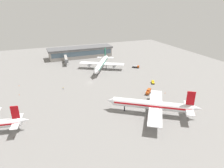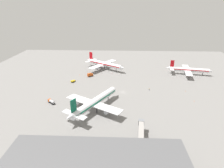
# 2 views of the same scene
# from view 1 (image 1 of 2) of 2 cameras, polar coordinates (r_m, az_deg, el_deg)

# --- Properties ---
(ground) EXTENTS (288.00, 288.00, 0.00)m
(ground) POSITION_cam_1_polar(r_m,az_deg,el_deg) (153.76, -6.33, 0.36)
(ground) COLOR gray
(terminal_building) EXTENTS (70.09, 19.48, 10.94)m
(terminal_building) POSITION_cam_1_polar(r_m,az_deg,el_deg) (227.08, -8.97, 8.99)
(terminal_building) COLOR #9E9993
(terminal_building) RESTS_ON ground
(airplane_taxiing) EXTENTS (38.65, 46.14, 15.58)m
(airplane_taxiing) POSITION_cam_1_polar(r_m,az_deg,el_deg) (181.71, -3.03, 5.86)
(airplane_taxiing) COLOR white
(airplane_taxiing) RESTS_ON ground
(airplane_distant) EXTENTS (44.16, 37.27, 15.48)m
(airplane_distant) POSITION_cam_1_polar(r_m,az_deg,el_deg) (111.14, 11.55, -5.88)
(airplane_distant) COLOR white
(airplane_distant) RESTS_ON ground
(pushback_tractor) EXTENTS (3.70, 4.79, 1.90)m
(pushback_tractor) POSITION_cam_1_polar(r_m,az_deg,el_deg) (154.49, 11.59, 0.52)
(pushback_tractor) COLOR black
(pushback_tractor) RESTS_ON ground
(fuel_truck) EXTENTS (6.05, 5.50, 2.50)m
(fuel_truck) POSITION_cam_1_polar(r_m,az_deg,el_deg) (188.59, 6.80, 5.00)
(fuel_truck) COLOR black
(fuel_truck) RESTS_ON ground
(catering_truck) EXTENTS (5.52, 5.04, 3.30)m
(catering_truck) POSITION_cam_1_polar(r_m,az_deg,el_deg) (136.14, 10.34, -2.14)
(catering_truck) COLOR black
(catering_truck) RESTS_ON ground
(ground_crew_worker) EXTENTS (0.40, 0.58, 1.67)m
(ground_crew_worker) POSITION_cam_1_polar(r_m,az_deg,el_deg) (145.64, -13.79, -1.12)
(ground_crew_worker) COLOR #1E2338
(ground_crew_worker) RESTS_ON ground
(jet_bridge) EXTENTS (5.44, 23.22, 6.74)m
(jet_bridge) POSITION_cam_1_polar(r_m,az_deg,el_deg) (204.75, -13.00, 7.08)
(jet_bridge) COLOR #9E9993
(jet_bridge) RESTS_ON ground
(safety_cone_near_gate) EXTENTS (0.44, 0.44, 0.60)m
(safety_cone_near_gate) POSITION_cam_1_polar(r_m,az_deg,el_deg) (146.61, -24.96, -2.75)
(safety_cone_near_gate) COLOR #EA590C
(safety_cone_near_gate) RESTS_ON ground
(safety_cone_mid_apron) EXTENTS (0.44, 0.44, 0.60)m
(safety_cone_mid_apron) POSITION_cam_1_polar(r_m,az_deg,el_deg) (162.27, -24.98, -0.39)
(safety_cone_mid_apron) COLOR #EA590C
(safety_cone_mid_apron) RESTS_ON ground
(safety_cone_far_side) EXTENTS (0.44, 0.44, 0.60)m
(safety_cone_far_side) POSITION_cam_1_polar(r_m,az_deg,el_deg) (140.06, 14.88, -2.46)
(safety_cone_far_side) COLOR #EA590C
(safety_cone_far_side) RESTS_ON ground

